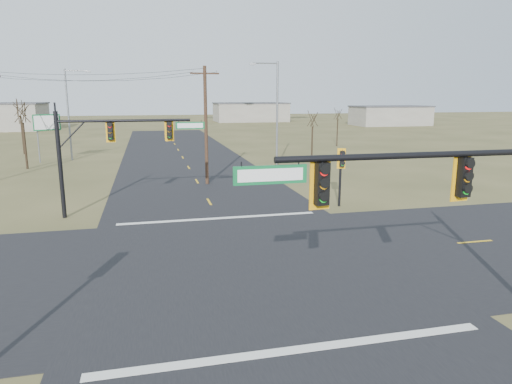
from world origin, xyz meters
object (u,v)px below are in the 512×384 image
mast_arm_far (114,140)px  streetlight_a (275,109)px  highway_sign (47,128)px  bare_tree_c (313,119)px  bare_tree_d (338,114)px  streetlight_c (70,110)px  mast_arm_near (464,196)px  utility_pole_near (206,124)px  bare_tree_a (21,111)px  bare_tree_b (20,107)px  pedestal_signal_ne (342,164)px

mast_arm_far → streetlight_a: bearing=49.8°
highway_sign → streetlight_a: bearing=-44.8°
bare_tree_c → bare_tree_d: bearing=52.9°
streetlight_a → streetlight_c: 23.54m
highway_sign → bare_tree_c: 30.23m
mast_arm_near → bare_tree_d: bearing=64.2°
mast_arm_near → streetlight_a: (4.58, 35.03, 1.27)m
utility_pole_near → bare_tree_a: utility_pole_near is taller
mast_arm_near → streetlight_c: (-16.54, 45.42, 1.04)m
mast_arm_far → streetlight_a: (14.75, 16.37, 1.31)m
mast_arm_far → streetlight_c: streetlight_c is taller
mast_arm_near → bare_tree_c: (11.31, 42.17, -0.12)m
bare_tree_b → streetlight_a: bearing=-32.3°
highway_sign → bare_tree_d: (37.77, 8.19, 0.91)m
bare_tree_b → bare_tree_d: size_ratio=1.25×
mast_arm_far → utility_pole_near: (6.72, 8.76, 0.34)m
streetlight_a → bare_tree_b: (-28.14, 17.81, -0.13)m
mast_arm_near → pedestal_signal_ne: bearing=70.5°
pedestal_signal_ne → streetlight_a: streetlight_a is taller
mast_arm_far → bare_tree_a: bare_tree_a is taller
mast_arm_far → bare_tree_b: 36.73m
mast_arm_far → utility_pole_near: bearing=54.3°
streetlight_a → bare_tree_d: bearing=58.7°
pedestal_signal_ne → bare_tree_a: size_ratio=0.54×
highway_sign → bare_tree_d: bearing=-11.5°
bare_tree_a → bare_tree_b: 13.59m
pedestal_signal_ne → bare_tree_b: bearing=150.4°
utility_pole_near → bare_tree_b: size_ratio=1.32×
bare_tree_a → bare_tree_d: size_ratio=1.24×
streetlight_c → streetlight_a: bearing=-26.5°
mast_arm_far → mast_arm_near: bearing=-59.6°
streetlight_a → bare_tree_d: (14.35, 17.22, -1.27)m
bare_tree_b → bare_tree_c: bearing=-17.0°
highway_sign → bare_tree_a: bearing=-131.0°
utility_pole_near → bare_tree_c: 20.87m
bare_tree_d → bare_tree_a: bearing=-162.2°
streetlight_c → bare_tree_c: size_ratio=1.75×
pedestal_signal_ne → bare_tree_c: bearing=96.3°
streetlight_c → bare_tree_c: streetlight_c is taller
streetlight_c → bare_tree_a: 6.82m
bare_tree_b → bare_tree_c: 36.49m
streetlight_a → bare_tree_d: size_ratio=1.82×
bare_tree_d → mast_arm_near: bearing=-109.9°
mast_arm_near → streetlight_c: 48.35m
pedestal_signal_ne → bare_tree_c: 25.84m
mast_arm_far → bare_tree_c: size_ratio=1.51×
mast_arm_near → mast_arm_far: (-10.17, 18.66, -0.04)m
utility_pole_near → streetlight_c: (-13.09, 17.99, 0.74)m
highway_sign → bare_tree_d: 38.66m
bare_tree_b → bare_tree_c: size_ratio=1.25×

